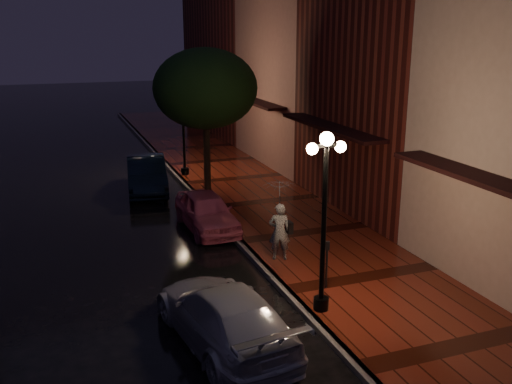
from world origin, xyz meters
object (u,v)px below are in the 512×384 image
object	(u,v)px
parking_meter	(327,260)
streetlamp_far	(183,122)
pink_car	(207,211)
street_tree	(206,91)
navy_car	(147,174)
woman_with_umbrella	(280,208)
streetlamp_near	(324,212)
silver_car	(224,316)

from	to	relation	value
parking_meter	streetlamp_far	bearing A→B (deg)	115.18
pink_car	street_tree	bearing A→B (deg)	72.22
navy_car	woman_with_umbrella	size ratio (longest dim) A/B	1.88
pink_car	parking_meter	size ratio (longest dim) A/B	2.96
street_tree	navy_car	size ratio (longest dim) A/B	1.30
streetlamp_near	streetlamp_far	world-z (taller)	same
streetlamp_far	street_tree	world-z (taller)	street_tree
street_tree	navy_car	world-z (taller)	street_tree
street_tree	navy_car	distance (m)	4.39
woman_with_umbrella	silver_car	bearing A→B (deg)	70.61
navy_car	woman_with_umbrella	xyz separation A→B (m)	(2.30, -9.06, 0.98)
streetlamp_near	street_tree	bearing A→B (deg)	88.65
woman_with_umbrella	streetlamp_near	bearing A→B (deg)	103.63
pink_car	silver_car	bearing A→B (deg)	-104.20
pink_car	parking_meter	world-z (taller)	parking_meter
streetlamp_near	street_tree	size ratio (longest dim) A/B	0.74
streetlamp_near	silver_car	distance (m)	3.23
pink_car	parking_meter	xyz separation A→B (m)	(1.60, -5.78, 0.28)
streetlamp_far	parking_meter	distance (m)	13.10
streetlamp_near	streetlamp_far	bearing A→B (deg)	90.00
pink_car	navy_car	distance (m)	5.59
streetlamp_near	pink_car	bearing A→B (deg)	97.95
streetlamp_far	woman_with_umbrella	xyz separation A→B (m)	(0.25, -10.77, -0.88)
street_tree	parking_meter	world-z (taller)	street_tree
navy_car	silver_car	xyz separation A→B (m)	(-0.52, -12.72, -0.06)
streetlamp_far	parking_meter	xyz separation A→B (m)	(0.65, -12.98, -1.67)
street_tree	silver_car	size ratio (longest dim) A/B	1.25
streetlamp_near	pink_car	distance (m)	7.14
navy_car	street_tree	bearing A→B (deg)	-22.02
silver_car	woman_with_umbrella	xyz separation A→B (m)	(2.81, 3.66, 1.04)
streetlamp_far	pink_car	world-z (taller)	streetlamp_far
streetlamp_near	woman_with_umbrella	distance (m)	3.35
street_tree	navy_car	xyz separation A→B (m)	(-2.30, 1.29, -3.51)
streetlamp_far	parking_meter	world-z (taller)	streetlamp_far
streetlamp_far	pink_car	bearing A→B (deg)	-97.52
streetlamp_near	woman_with_umbrella	bearing A→B (deg)	85.51
silver_car	parking_meter	bearing A→B (deg)	-163.12
streetlamp_near	street_tree	world-z (taller)	street_tree
pink_car	silver_car	world-z (taller)	silver_car
streetlamp_far	silver_car	world-z (taller)	streetlamp_far
streetlamp_far	parking_meter	bearing A→B (deg)	-87.13
navy_car	silver_car	size ratio (longest dim) A/B	0.96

